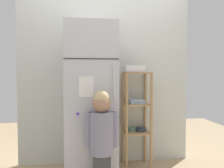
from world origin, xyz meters
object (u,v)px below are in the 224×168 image
refrigerator (92,101)px  child_standing (102,132)px  fruit_bin (134,70)px  pantry_shelf_unit (137,112)px

refrigerator → child_standing: refrigerator is taller
refrigerator → fruit_bin: bearing=16.7°
child_standing → pantry_shelf_unit: (0.50, 0.62, 0.08)m
refrigerator → child_standing: (0.10, -0.45, -0.26)m
refrigerator → pantry_shelf_unit: size_ratio=1.44×
refrigerator → pantry_shelf_unit: refrigerator is taller
refrigerator → pantry_shelf_unit: (0.59, 0.17, -0.18)m
child_standing → pantry_shelf_unit: 0.80m
refrigerator → pantry_shelf_unit: bearing=15.7°
refrigerator → child_standing: 0.53m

